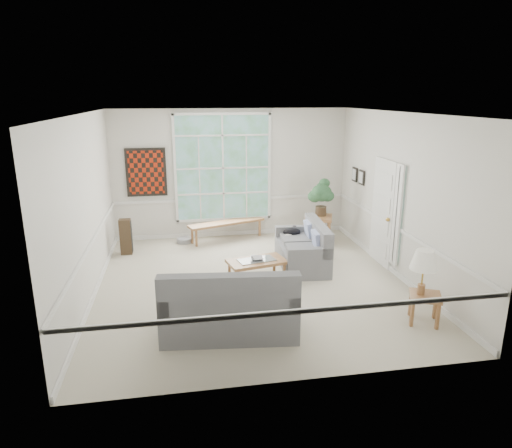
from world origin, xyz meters
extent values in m
cube|color=#BBB49E|center=(0.00, 0.00, -0.01)|extent=(5.50, 6.00, 0.01)
cube|color=white|center=(0.00, 0.00, 3.00)|extent=(5.50, 6.00, 0.02)
cube|color=silver|center=(0.00, 3.00, 1.50)|extent=(5.50, 0.02, 3.00)
cube|color=silver|center=(0.00, -3.00, 1.50)|extent=(5.50, 0.02, 3.00)
cube|color=silver|center=(-2.75, 0.00, 1.50)|extent=(0.02, 6.00, 3.00)
cube|color=silver|center=(2.75, 0.00, 1.50)|extent=(0.02, 6.00, 3.00)
cube|color=white|center=(-0.20, 2.96, 1.65)|extent=(2.30, 0.08, 2.40)
cube|color=white|center=(2.71, 0.60, 1.05)|extent=(0.08, 0.90, 2.10)
cube|color=white|center=(2.71, -0.03, 1.15)|extent=(0.08, 0.26, 1.90)
cube|color=#5F190B|center=(-1.95, 2.95, 1.60)|extent=(0.90, 0.06, 1.10)
cube|color=black|center=(2.71, 1.75, 1.55)|extent=(0.04, 0.26, 0.32)
cube|color=black|center=(2.71, 2.15, 1.55)|extent=(0.04, 0.26, 0.32)
cube|color=slate|center=(1.11, 0.70, 0.44)|extent=(0.95, 1.68, 0.88)
cube|color=slate|center=(-0.61, -1.67, 0.51)|extent=(1.99, 1.18, 1.03)
cube|color=#936139|center=(0.10, 0.12, 0.19)|extent=(1.14, 0.78, 0.39)
imported|color=#A0A0A6|center=(0.11, 0.11, 0.42)|extent=(0.34, 0.34, 0.07)
cube|color=#936139|center=(-0.17, 2.65, 0.22)|extent=(1.86, 0.96, 0.43)
cube|color=#936139|center=(1.89, 2.12, 0.31)|extent=(0.79, 0.79, 0.62)
cube|color=#936139|center=(2.28, -1.91, 0.23)|extent=(0.59, 0.59, 0.45)
cylinder|color=gray|center=(-1.16, 2.60, 0.06)|extent=(0.41, 0.41, 0.11)
cube|color=#38291A|center=(-2.40, 2.02, 0.38)|extent=(0.24, 0.19, 0.77)
ellipsoid|color=black|center=(1.05, 1.28, 0.54)|extent=(0.45, 0.40, 0.18)
camera|label=1|loc=(-1.25, -7.58, 3.29)|focal=32.00mm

